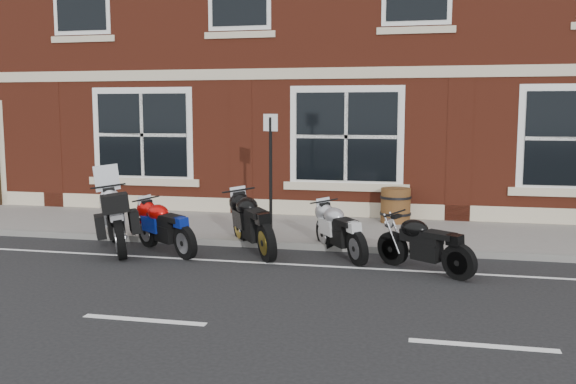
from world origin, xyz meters
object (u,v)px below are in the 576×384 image
(moto_touring_silver, at_px, (118,216))
(moto_naked_black, at_px, (424,242))
(moto_sport_black, at_px, (254,221))
(moto_sport_red, at_px, (166,225))
(moto_sport_silver, at_px, (341,229))
(parking_sign, at_px, (271,165))
(barrel_planter, at_px, (396,205))

(moto_touring_silver, relative_size, moto_naked_black, 1.31)
(moto_touring_silver, height_order, moto_sport_black, moto_touring_silver)
(moto_sport_red, xyz_separation_m, moto_sport_silver, (3.14, 0.36, -0.01))
(moto_touring_silver, xyz_separation_m, parking_sign, (2.54, 1.51, 0.87))
(moto_touring_silver, xyz_separation_m, moto_sport_silver, (4.12, 0.30, -0.13))
(moto_touring_silver, relative_size, moto_sport_red, 1.27)
(moto_sport_red, distance_m, moto_naked_black, 4.60)
(moto_touring_silver, height_order, moto_sport_silver, moto_touring_silver)
(moto_sport_black, xyz_separation_m, moto_naked_black, (3.02, -0.79, -0.09))
(moto_sport_black, xyz_separation_m, barrel_planter, (2.37, 3.05, -0.08))
(moto_touring_silver, bearing_deg, parking_sign, -0.85)
(moto_touring_silver, xyz_separation_m, moto_sport_black, (2.54, 0.30, -0.05))
(moto_naked_black, bearing_deg, moto_touring_silver, 121.17)
(moto_sport_black, xyz_separation_m, parking_sign, (0.01, 1.21, 0.92))
(moto_touring_silver, bearing_deg, barrel_planter, 2.75)
(moto_sport_black, distance_m, barrel_planter, 3.86)
(moto_touring_silver, bearing_deg, moto_sport_red, -35.44)
(moto_touring_silver, bearing_deg, moto_naked_black, -36.66)
(moto_sport_black, bearing_deg, parking_sign, 56.87)
(moto_sport_black, bearing_deg, barrel_planter, 19.38)
(parking_sign, bearing_deg, moto_sport_silver, -15.20)
(moto_sport_red, relative_size, moto_sport_black, 0.83)
(parking_sign, bearing_deg, moto_touring_silver, -126.87)
(barrel_planter, relative_size, parking_sign, 0.32)
(moto_touring_silver, distance_m, barrel_planter, 5.94)
(moto_sport_silver, relative_size, barrel_planter, 2.21)
(barrel_planter, bearing_deg, moto_touring_silver, -145.66)
(moto_touring_silver, relative_size, parking_sign, 0.86)
(moto_sport_red, height_order, moto_sport_black, moto_sport_black)
(moto_sport_silver, relative_size, moto_naked_black, 1.06)
(moto_naked_black, bearing_deg, moto_sport_black, 111.53)
(barrel_planter, height_order, parking_sign, parking_sign)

